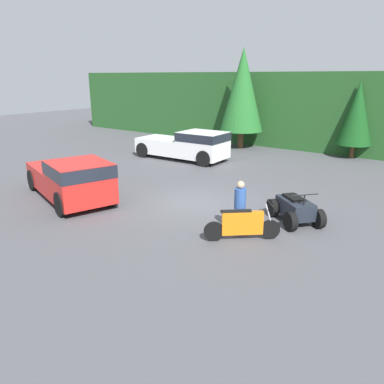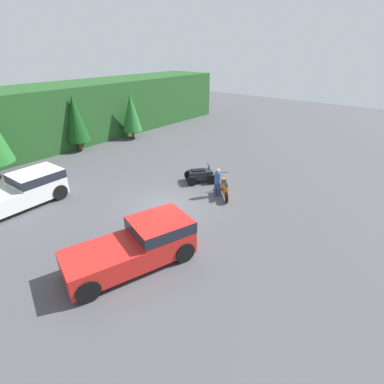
% 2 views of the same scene
% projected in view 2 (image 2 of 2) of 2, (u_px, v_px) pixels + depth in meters
% --- Properties ---
extents(ground_plane, '(80.00, 80.00, 0.00)m').
position_uv_depth(ground_plane, '(165.00, 207.00, 16.90)').
color(ground_plane, '#4C4C51').
extents(hillside_backdrop, '(44.00, 6.00, 5.09)m').
position_uv_depth(hillside_backdrop, '(24.00, 121.00, 24.81)').
color(hillside_backdrop, '#235123').
rests_on(hillside_backdrop, ground_plane).
extents(tree_mid_left, '(2.02, 2.02, 4.58)m').
position_uv_depth(tree_mid_left, '(75.00, 119.00, 24.83)').
color(tree_mid_left, brown).
rests_on(tree_mid_left, ground_plane).
extents(tree_mid_right, '(1.86, 1.86, 4.22)m').
position_uv_depth(tree_mid_right, '(131.00, 113.00, 28.23)').
color(tree_mid_right, brown).
rests_on(tree_mid_right, ground_plane).
extents(pickup_truck_red, '(5.55, 3.55, 1.75)m').
position_uv_depth(pickup_truck_red, '(140.00, 243.00, 12.20)').
color(pickup_truck_red, red).
rests_on(pickup_truck_red, ground_plane).
extents(pickup_truck_second, '(5.74, 2.36, 1.75)m').
position_uv_depth(pickup_truck_second, '(20.00, 191.00, 16.58)').
color(pickup_truck_second, white).
rests_on(pickup_truck_second, ground_plane).
extents(dirt_bike, '(1.84, 1.63, 1.18)m').
position_uv_depth(dirt_bike, '(225.00, 188.00, 17.92)').
color(dirt_bike, black).
rests_on(dirt_bike, ground_plane).
extents(quad_atv, '(2.31, 2.22, 1.16)m').
position_uv_depth(quad_atv, '(200.00, 175.00, 19.78)').
color(quad_atv, black).
rests_on(quad_atv, ground_plane).
extents(rider_person, '(0.50, 0.50, 1.75)m').
position_uv_depth(rider_person, '(217.00, 181.00, 17.70)').
color(rider_person, navy).
rests_on(rider_person, ground_plane).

